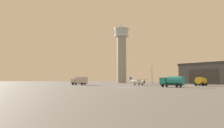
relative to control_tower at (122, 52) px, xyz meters
The scene contains 8 objects.
ground_plane 71.67m from the control_tower, 91.53° to the right, with size 400.00×400.00×0.00m, color slate.
control_tower is the anchor object (origin of this frame).
hangar 51.38m from the control_tower, 28.85° to the right, with size 30.45×30.44×10.17m.
airplane_white 51.51m from the control_tower, 85.15° to the right, with size 8.83×8.17×3.06m.
truck_fuel_tanker_teal 70.65m from the control_tower, 80.51° to the right, with size 6.04×6.05×2.91m.
truck_fuel_tanker_yellow 63.14m from the control_tower, 66.37° to the right, with size 5.98×7.04×2.89m.
truck_box_silver 52.90m from the control_tower, 110.77° to the right, with size 6.44×4.36×3.03m.
light_post_east 32.93m from the control_tower, 62.13° to the right, with size 0.44×0.44×9.02m.
Camera 1 is at (-2.40, -50.18, 2.03)m, focal length 30.46 mm.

